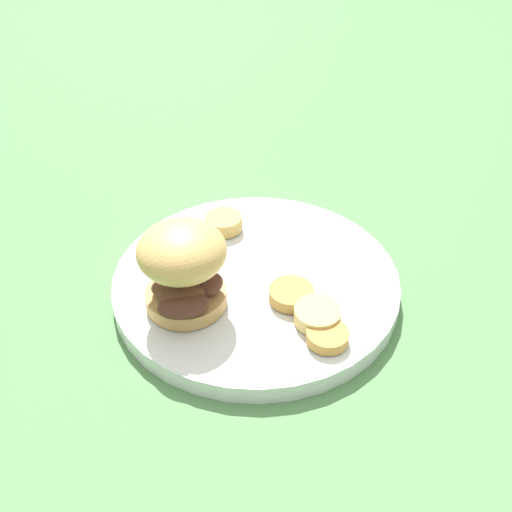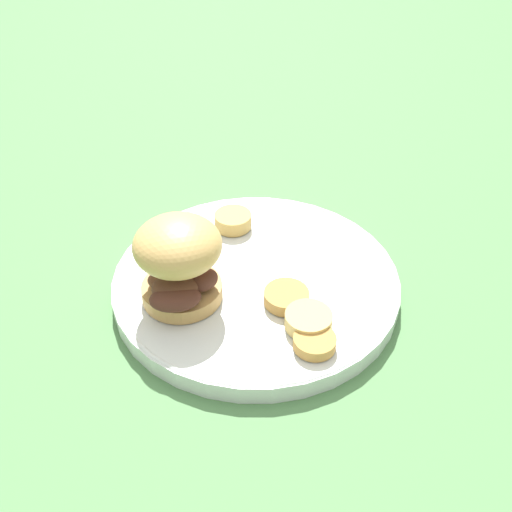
{
  "view_description": "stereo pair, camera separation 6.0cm",
  "coord_description": "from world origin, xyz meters",
  "views": [
    {
      "loc": [
        0.26,
        -0.4,
        0.43
      ],
      "look_at": [
        0.0,
        0.0,
        0.05
      ],
      "focal_mm": 42.0,
      "sensor_mm": 36.0,
      "label": 1
    },
    {
      "loc": [
        0.31,
        -0.37,
        0.43
      ],
      "look_at": [
        0.0,
        0.0,
        0.05
      ],
      "focal_mm": 42.0,
      "sensor_mm": 36.0,
      "label": 2
    }
  ],
  "objects": [
    {
      "name": "dinner_plate",
      "position": [
        0.0,
        0.0,
        0.01
      ],
      "size": [
        0.3,
        0.3,
        0.02
      ],
      "color": "silver",
      "rests_on": "ground_plane"
    },
    {
      "name": "potato_round_0",
      "position": [
        -0.08,
        0.05,
        0.03
      ],
      "size": [
        0.04,
        0.04,
        0.02
      ],
      "primitive_type": "cylinder",
      "color": "tan",
      "rests_on": "dinner_plate"
    },
    {
      "name": "sandwich",
      "position": [
        -0.03,
        -0.08,
        0.07
      ],
      "size": [
        0.09,
        0.1,
        0.09
      ],
      "color": "tan",
      "rests_on": "dinner_plate"
    },
    {
      "name": "potato_round_1",
      "position": [
        0.11,
        -0.04,
        0.03
      ],
      "size": [
        0.04,
        0.04,
        0.01
      ],
      "primitive_type": "cylinder",
      "color": "#BC8942",
      "rests_on": "dinner_plate"
    },
    {
      "name": "potato_round_3",
      "position": [
        0.05,
        -0.01,
        0.03
      ],
      "size": [
        0.04,
        0.04,
        0.01
      ],
      "primitive_type": "cylinder",
      "color": "#BC8942",
      "rests_on": "dinner_plate"
    },
    {
      "name": "potato_round_2",
      "position": [
        0.09,
        -0.03,
        0.03
      ],
      "size": [
        0.05,
        0.05,
        0.01
      ],
      "primitive_type": "cylinder",
      "color": "#DBB766",
      "rests_on": "dinner_plate"
    },
    {
      "name": "ground_plane",
      "position": [
        0.0,
        0.0,
        0.0
      ],
      "size": [
        4.0,
        4.0,
        0.0
      ],
      "primitive_type": "plane",
      "color": "#4C7A47"
    }
  ]
}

